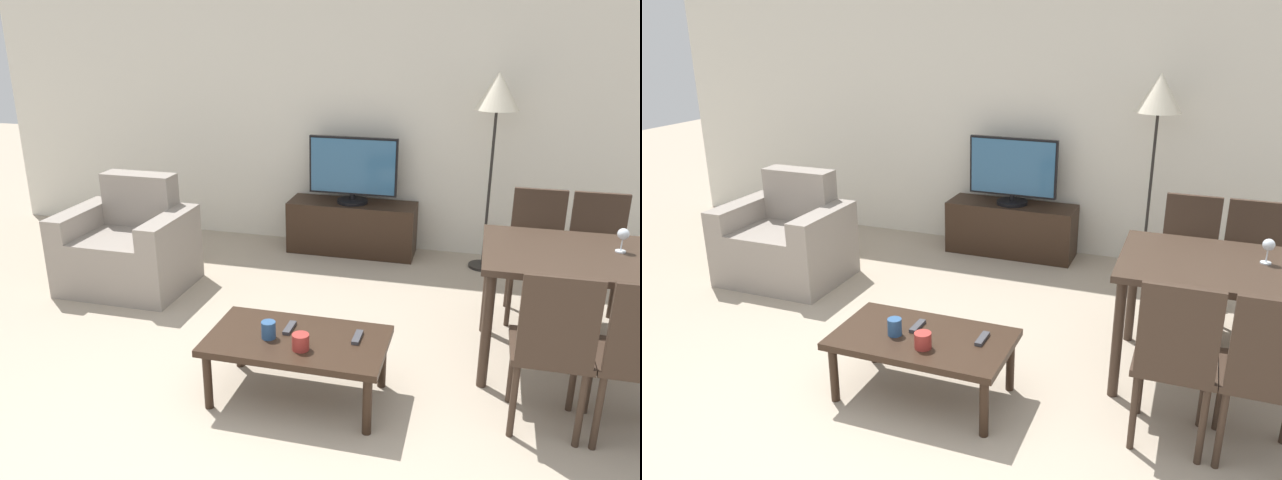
# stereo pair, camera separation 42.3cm
# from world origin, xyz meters

# --- Properties ---
(wall_back) EXTENTS (7.75, 0.06, 2.70)m
(wall_back) POSITION_xyz_m (0.00, 3.58, 1.35)
(wall_back) COLOR silver
(wall_back) RESTS_ON ground_plane
(armchair) EXTENTS (0.96, 0.75, 0.88)m
(armchair) POSITION_xyz_m (-1.73, 2.08, 0.32)
(armchair) COLOR gray
(armchair) RESTS_ON ground_plane
(tv_stand) EXTENTS (1.17, 0.39, 0.48)m
(tv_stand) POSITION_xyz_m (-0.15, 3.32, 0.24)
(tv_stand) COLOR black
(tv_stand) RESTS_ON ground_plane
(tv) EXTENTS (0.81, 0.28, 0.60)m
(tv) POSITION_xyz_m (-0.15, 3.32, 0.79)
(tv) COLOR black
(tv) RESTS_ON tv_stand
(coffee_table) EXTENTS (1.01, 0.58, 0.38)m
(coffee_table) POSITION_xyz_m (0.06, 0.89, 0.34)
(coffee_table) COLOR black
(coffee_table) RESTS_ON ground_plane
(dining_table) EXTENTS (1.16, 0.84, 0.76)m
(dining_table) POSITION_xyz_m (1.60, 1.64, 0.66)
(dining_table) COLOR #38281E
(dining_table) RESTS_ON ground_plane
(dining_chair_near) EXTENTS (0.40, 0.40, 0.93)m
(dining_chair_near) POSITION_xyz_m (1.40, 0.91, 0.52)
(dining_chair_near) COLOR #38281E
(dining_chair_near) RESTS_ON ground_plane
(dining_chair_far) EXTENTS (0.40, 0.40, 0.93)m
(dining_chair_far) POSITION_xyz_m (1.81, 2.37, 0.52)
(dining_chair_far) COLOR #38281E
(dining_chair_far) RESTS_ON ground_plane
(dining_chair_near_right) EXTENTS (0.40, 0.40, 0.93)m
(dining_chair_near_right) POSITION_xyz_m (1.81, 0.91, 0.52)
(dining_chair_near_right) COLOR #38281E
(dining_chair_near_right) RESTS_ON ground_plane
(dining_chair_far_left) EXTENTS (0.40, 0.40, 0.93)m
(dining_chair_far_left) POSITION_xyz_m (1.40, 2.37, 0.52)
(dining_chair_far_left) COLOR #38281E
(dining_chair_far_left) RESTS_ON ground_plane
(floor_lamp) EXTENTS (0.36, 0.36, 1.68)m
(floor_lamp) POSITION_xyz_m (1.05, 3.23, 1.46)
(floor_lamp) COLOR black
(floor_lamp) RESTS_ON ground_plane
(remote_primary) EXTENTS (0.04, 0.15, 0.02)m
(remote_primary) POSITION_xyz_m (-0.01, 0.97, 0.39)
(remote_primary) COLOR #38383D
(remote_primary) RESTS_ON coffee_table
(remote_secondary) EXTENTS (0.04, 0.15, 0.02)m
(remote_secondary) POSITION_xyz_m (0.39, 0.96, 0.39)
(remote_secondary) COLOR #38383D
(remote_secondary) RESTS_ON coffee_table
(cup_white_near) EXTENTS (0.09, 0.09, 0.09)m
(cup_white_near) POSITION_xyz_m (0.12, 0.77, 0.43)
(cup_white_near) COLOR maroon
(cup_white_near) RESTS_ON coffee_table
(cup_colored_far) EXTENTS (0.08, 0.08, 0.10)m
(cup_colored_far) POSITION_xyz_m (-0.10, 0.85, 0.43)
(cup_colored_far) COLOR navy
(cup_colored_far) RESTS_ON coffee_table
(wine_glass_left) EXTENTS (0.07, 0.07, 0.15)m
(wine_glass_left) POSITION_xyz_m (1.81, 1.72, 0.87)
(wine_glass_left) COLOR silver
(wine_glass_left) RESTS_ON dining_table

